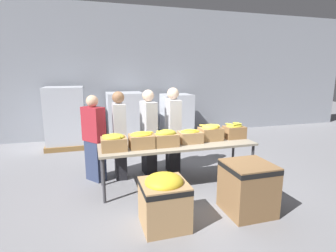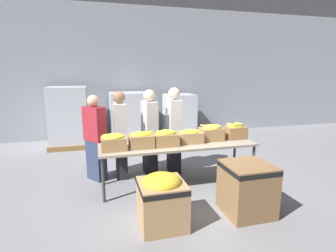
{
  "view_description": "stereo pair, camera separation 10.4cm",
  "coord_description": "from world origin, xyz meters",
  "px_view_note": "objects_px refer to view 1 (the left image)",
  "views": [
    {
      "loc": [
        -1.45,
        -4.27,
        2.02
      ],
      "look_at": [
        -0.21,
        -0.1,
        1.12
      ],
      "focal_mm": 28.0,
      "sensor_mm": 36.0,
      "label": 1
    },
    {
      "loc": [
        -1.35,
        -4.3,
        2.02
      ],
      "look_at": [
        -0.21,
        -0.1,
        1.12
      ],
      "focal_mm": 28.0,
      "sensor_mm": 36.0,
      "label": 2
    }
  ],
  "objects_px": {
    "banana_box_3": "(190,136)",
    "pallet_stack_0": "(176,117)",
    "banana_box_4": "(211,132)",
    "volunteer_1": "(149,133)",
    "sorting_table": "(178,146)",
    "pallet_stack_2": "(66,118)",
    "banana_box_2": "(166,138)",
    "donation_bin_0": "(164,199)",
    "banana_box_5": "(234,131)",
    "banana_box_0": "(114,142)",
    "volunteer_2": "(120,136)",
    "pallet_stack_1": "(125,118)",
    "volunteer_0": "(94,139)",
    "volunteer_3": "(173,131)",
    "banana_box_1": "(142,140)",
    "donation_bin_1": "(248,186)"
  },
  "relations": [
    {
      "from": "banana_box_4",
      "to": "volunteer_1",
      "type": "height_order",
      "value": "volunteer_1"
    },
    {
      "from": "volunteer_3",
      "to": "banana_box_4",
      "type": "bearing_deg",
      "value": 47.48
    },
    {
      "from": "sorting_table",
      "to": "pallet_stack_2",
      "type": "bearing_deg",
      "value": 123.29
    },
    {
      "from": "sorting_table",
      "to": "banana_box_2",
      "type": "bearing_deg",
      "value": -160.97
    },
    {
      "from": "banana_box_3",
      "to": "pallet_stack_0",
      "type": "relative_size",
      "value": 0.3
    },
    {
      "from": "banana_box_3",
      "to": "pallet_stack_2",
      "type": "height_order",
      "value": "pallet_stack_2"
    },
    {
      "from": "banana_box_5",
      "to": "pallet_stack_0",
      "type": "height_order",
      "value": "pallet_stack_0"
    },
    {
      "from": "volunteer_3",
      "to": "banana_box_0",
      "type": "bearing_deg",
      "value": -57.04
    },
    {
      "from": "sorting_table",
      "to": "donation_bin_1",
      "type": "bearing_deg",
      "value": -61.07
    },
    {
      "from": "banana_box_3",
      "to": "volunteer_0",
      "type": "distance_m",
      "value": 1.78
    },
    {
      "from": "banana_box_4",
      "to": "sorting_table",
      "type": "bearing_deg",
      "value": -173.15
    },
    {
      "from": "volunteer_1",
      "to": "donation_bin_0",
      "type": "xyz_separation_m",
      "value": [
        -0.21,
        -1.87,
        -0.45
      ]
    },
    {
      "from": "banana_box_5",
      "to": "volunteer_0",
      "type": "height_order",
      "value": "volunteer_0"
    },
    {
      "from": "volunteer_2",
      "to": "donation_bin_1",
      "type": "xyz_separation_m",
      "value": [
        1.62,
        -1.84,
        -0.43
      ]
    },
    {
      "from": "banana_box_0",
      "to": "volunteer_3",
      "type": "bearing_deg",
      "value": 30.43
    },
    {
      "from": "banana_box_1",
      "to": "volunteer_3",
      "type": "bearing_deg",
      "value": 42.23
    },
    {
      "from": "banana_box_2",
      "to": "pallet_stack_2",
      "type": "relative_size",
      "value": 0.25
    },
    {
      "from": "volunteer_0",
      "to": "donation_bin_1",
      "type": "bearing_deg",
      "value": 10.49
    },
    {
      "from": "pallet_stack_0",
      "to": "volunteer_2",
      "type": "bearing_deg",
      "value": -126.91
    },
    {
      "from": "sorting_table",
      "to": "volunteer_1",
      "type": "bearing_deg",
      "value": 119.88
    },
    {
      "from": "volunteer_3",
      "to": "donation_bin_0",
      "type": "bearing_deg",
      "value": -18.29
    },
    {
      "from": "banana_box_2",
      "to": "donation_bin_0",
      "type": "distance_m",
      "value": 1.29
    },
    {
      "from": "banana_box_2",
      "to": "banana_box_4",
      "type": "bearing_deg",
      "value": 10.21
    },
    {
      "from": "banana_box_3",
      "to": "volunteer_1",
      "type": "distance_m",
      "value": 0.9
    },
    {
      "from": "banana_box_2",
      "to": "banana_box_3",
      "type": "bearing_deg",
      "value": 11.54
    },
    {
      "from": "banana_box_0",
      "to": "sorting_table",
      "type": "bearing_deg",
      "value": 4.17
    },
    {
      "from": "banana_box_3",
      "to": "volunteer_2",
      "type": "relative_size",
      "value": 0.24
    },
    {
      "from": "volunteer_3",
      "to": "pallet_stack_0",
      "type": "xyz_separation_m",
      "value": [
        0.97,
        2.7,
        -0.19
      ]
    },
    {
      "from": "donation_bin_0",
      "to": "pallet_stack_0",
      "type": "relative_size",
      "value": 0.54
    },
    {
      "from": "volunteer_1",
      "to": "donation_bin_1",
      "type": "distance_m",
      "value": 2.19
    },
    {
      "from": "volunteer_3",
      "to": "pallet_stack_0",
      "type": "height_order",
      "value": "volunteer_3"
    },
    {
      "from": "banana_box_4",
      "to": "volunteer_3",
      "type": "bearing_deg",
      "value": 134.95
    },
    {
      "from": "sorting_table",
      "to": "banana_box_3",
      "type": "height_order",
      "value": "banana_box_3"
    },
    {
      "from": "banana_box_3",
      "to": "donation_bin_0",
      "type": "bearing_deg",
      "value": -124.24
    },
    {
      "from": "banana_box_2",
      "to": "banana_box_5",
      "type": "distance_m",
      "value": 1.42
    },
    {
      "from": "banana_box_1",
      "to": "volunteer_3",
      "type": "distance_m",
      "value": 1.05
    },
    {
      "from": "banana_box_3",
      "to": "banana_box_5",
      "type": "relative_size",
      "value": 1.05
    },
    {
      "from": "banana_box_2",
      "to": "pallet_stack_1",
      "type": "height_order",
      "value": "pallet_stack_1"
    },
    {
      "from": "sorting_table",
      "to": "banana_box_4",
      "type": "xyz_separation_m",
      "value": [
        0.67,
        0.08,
        0.2
      ]
    },
    {
      "from": "volunteer_0",
      "to": "pallet_stack_1",
      "type": "relative_size",
      "value": 1.12
    },
    {
      "from": "banana_box_0",
      "to": "pallet_stack_2",
      "type": "bearing_deg",
      "value": 106.75
    },
    {
      "from": "banana_box_4",
      "to": "banana_box_0",
      "type": "bearing_deg",
      "value": -174.83
    },
    {
      "from": "banana_box_4",
      "to": "pallet_stack_2",
      "type": "distance_m",
      "value": 4.22
    },
    {
      "from": "volunteer_1",
      "to": "banana_box_5",
      "type": "bearing_deg",
      "value": 63.85
    },
    {
      "from": "banana_box_1",
      "to": "volunteer_2",
      "type": "bearing_deg",
      "value": 112.79
    },
    {
      "from": "donation_bin_0",
      "to": "pallet_stack_1",
      "type": "relative_size",
      "value": 0.5
    },
    {
      "from": "banana_box_2",
      "to": "volunteer_2",
      "type": "relative_size",
      "value": 0.24
    },
    {
      "from": "banana_box_4",
      "to": "donation_bin_1",
      "type": "height_order",
      "value": "banana_box_4"
    },
    {
      "from": "banana_box_2",
      "to": "volunteer_2",
      "type": "bearing_deg",
      "value": 134.8
    },
    {
      "from": "banana_box_0",
      "to": "donation_bin_0",
      "type": "relative_size",
      "value": 0.56
    }
  ]
}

